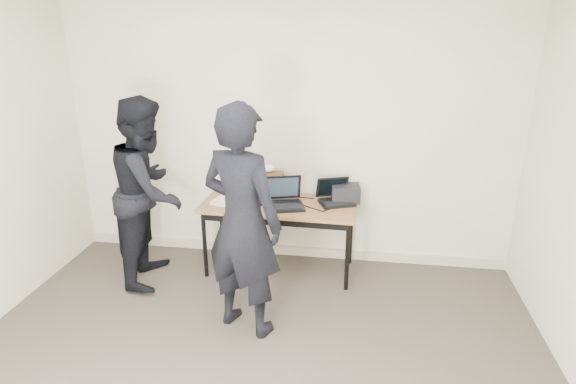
% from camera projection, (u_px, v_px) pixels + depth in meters
% --- Properties ---
extents(room, '(4.60, 4.60, 2.80)m').
position_uv_depth(room, '(228.00, 220.00, 2.69)').
color(room, '#403931').
rests_on(room, ground).
extents(desk, '(1.52, 0.70, 0.72)m').
position_uv_depth(desk, '(279.00, 210.00, 4.68)').
color(desk, brown).
rests_on(desk, ground).
extents(laptop_beige, '(0.39, 0.39, 0.26)m').
position_uv_depth(laptop_beige, '(233.00, 197.00, 4.70)').
color(laptop_beige, beige).
rests_on(laptop_beige, desk).
extents(laptop_center, '(0.44, 0.43, 0.28)m').
position_uv_depth(laptop_center, '(284.00, 199.00, 4.60)').
color(laptop_center, black).
rests_on(laptop_center, desk).
extents(laptop_right, '(0.41, 0.40, 0.23)m').
position_uv_depth(laptop_right, '(335.00, 197.00, 4.69)').
color(laptop_right, black).
rests_on(laptop_right, desk).
extents(leather_satchel, '(0.37, 0.20, 0.25)m').
position_uv_depth(leather_satchel, '(265.00, 183.00, 4.85)').
color(leather_satchel, brown).
rests_on(leather_satchel, desk).
extents(tissue, '(0.14, 0.12, 0.08)m').
position_uv_depth(tissue, '(268.00, 168.00, 4.80)').
color(tissue, white).
rests_on(tissue, leather_satchel).
extents(equipment_box, '(0.30, 0.26, 0.16)m').
position_uv_depth(equipment_box, '(346.00, 193.00, 4.72)').
color(equipment_box, black).
rests_on(equipment_box, desk).
extents(power_brick, '(0.09, 0.06, 0.03)m').
position_uv_depth(power_brick, '(253.00, 207.00, 4.53)').
color(power_brick, black).
rests_on(power_brick, desk).
extents(cables, '(1.15, 0.41, 0.01)m').
position_uv_depth(cables, '(284.00, 204.00, 4.65)').
color(cables, silver).
rests_on(cables, desk).
extents(person_typist, '(0.80, 0.67, 1.87)m').
position_uv_depth(person_typist, '(242.00, 222.00, 3.70)').
color(person_typist, black).
rests_on(person_typist, ground).
extents(person_observer, '(0.78, 0.94, 1.78)m').
position_uv_depth(person_observer, '(149.00, 191.00, 4.51)').
color(person_observer, black).
rests_on(person_observer, ground).
extents(baseboard, '(4.50, 0.03, 0.10)m').
position_uv_depth(baseboard, '(288.00, 250.00, 5.21)').
color(baseboard, '#B4AC95').
rests_on(baseboard, ground).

